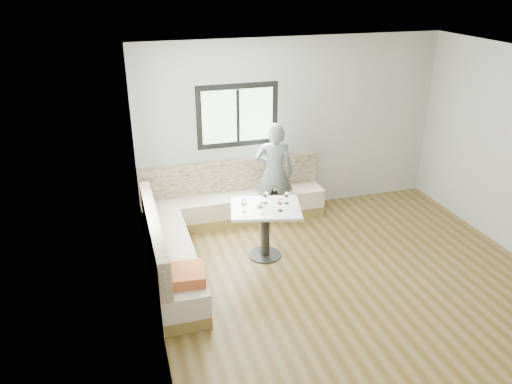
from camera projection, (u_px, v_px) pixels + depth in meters
room at (357, 183)px, 5.87m from camera, size 5.01×5.01×2.81m
banquette at (209, 223)px, 7.26m from camera, size 2.90×2.80×0.95m
table at (265, 219)px, 6.83m from camera, size 1.08×0.93×0.77m
person at (274, 173)px, 7.78m from camera, size 0.68×0.56×1.61m
olive_ramekin at (259, 205)px, 6.76m from camera, size 0.09×0.09×0.04m
wine_glass_a at (244, 203)px, 6.57m from camera, size 0.08×0.08×0.18m
wine_glass_b at (262, 205)px, 6.50m from camera, size 0.08×0.08×0.18m
wine_glass_c at (281, 202)px, 6.60m from camera, size 0.08×0.08×0.18m
wine_glass_d at (266, 195)px, 6.81m from camera, size 0.08×0.08×0.18m
wine_glass_e at (287, 195)px, 6.81m from camera, size 0.08×0.08×0.18m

